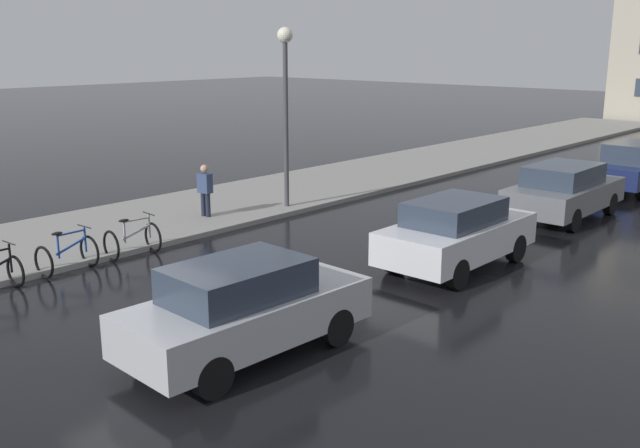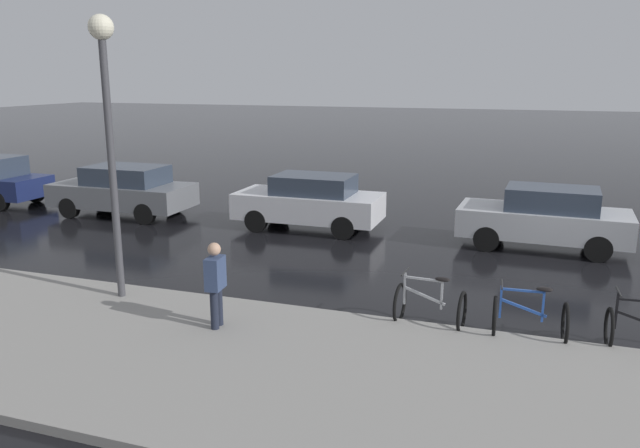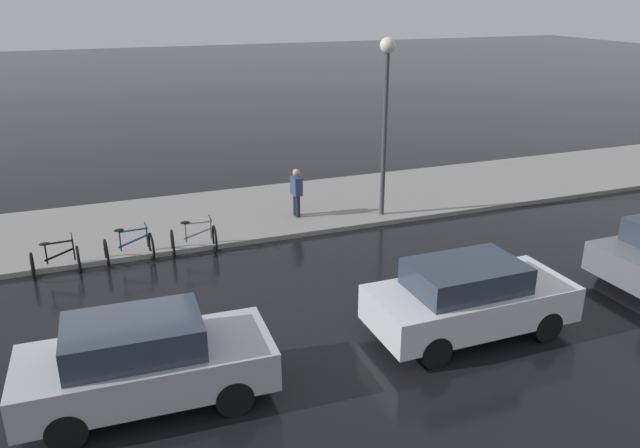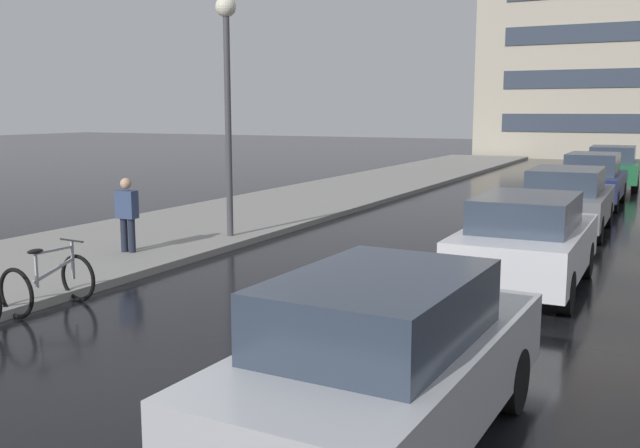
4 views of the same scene
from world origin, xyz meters
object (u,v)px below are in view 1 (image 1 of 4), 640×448
object	(u,v)px
pedestrian	(205,190)
car_navy	(633,166)
car_grey	(564,191)
car_silver	(244,308)
car_white	(456,232)
bicycle_third	(133,240)
bicycle_second	(67,255)
streetlamp	(285,84)

from	to	relation	value
pedestrian	car_navy	bearing A→B (deg)	59.97
car_navy	car_grey	bearing A→B (deg)	-90.19
car_silver	car_white	world-z (taller)	car_silver
bicycle_third	pedestrian	size ratio (longest dim) A/B	0.74
bicycle_third	car_navy	xyz separation A→B (m)	(5.87, 16.08, 0.42)
bicycle_third	car_grey	world-z (taller)	car_grey
car_navy	bicycle_third	bearing A→B (deg)	-110.05
car_navy	pedestrian	distance (m)	14.67
car_silver	car_grey	distance (m)	12.46
car_white	bicycle_second	bearing A→B (deg)	-135.12
car_grey	streetlamp	bearing A→B (deg)	-144.45
car_white	pedestrian	size ratio (longest dim) A/B	2.55
bicycle_third	car_navy	distance (m)	17.12
bicycle_third	streetlamp	size ratio (longest dim) A/B	0.22
car_navy	bicycle_second	bearing A→B (deg)	-108.42
car_white	streetlamp	bearing A→B (deg)	168.10
bicycle_third	car_silver	bearing A→B (deg)	-17.35
car_grey	car_navy	world-z (taller)	car_navy
bicycle_third	pedestrian	world-z (taller)	pedestrian
car_white	pedestrian	bearing A→B (deg)	-172.03
car_grey	car_silver	bearing A→B (deg)	-88.94
pedestrian	streetlamp	world-z (taller)	streetlamp
bicycle_second	streetlamp	xyz separation A→B (m)	(-0.68, 7.51, 3.36)
car_navy	streetlamp	distance (m)	12.50
car_navy	pedestrian	xyz separation A→B (m)	(-7.34, -12.70, 0.09)
car_navy	streetlamp	xyz separation A→B (m)	(-6.58, -10.22, 2.94)
bicycle_second	pedestrian	world-z (taller)	pedestrian
bicycle_third	bicycle_second	bearing A→B (deg)	-91.13
car_silver	streetlamp	world-z (taller)	streetlamp
car_silver	car_navy	distance (m)	17.98
car_navy	pedestrian	size ratio (longest dim) A/B	2.64
bicycle_second	car_white	world-z (taller)	car_white
car_silver	car_navy	xyz separation A→B (m)	(-0.21, 17.98, 0.01)
bicycle_second	car_white	bearing A→B (deg)	44.88
bicycle_second	car_navy	distance (m)	18.69
car_white	car_navy	bearing A→B (deg)	91.00
car_grey	car_navy	bearing A→B (deg)	89.81
car_grey	streetlamp	world-z (taller)	streetlamp
car_white	streetlamp	distance (m)	7.54
bicycle_second	car_white	size ratio (longest dim) A/B	0.29
car_silver	car_navy	bearing A→B (deg)	90.67
car_grey	bicycle_second	bearing A→B (deg)	-115.75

